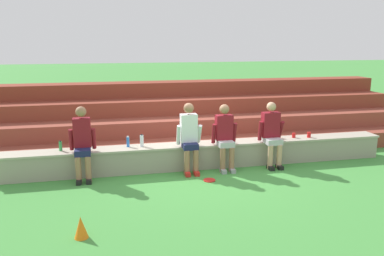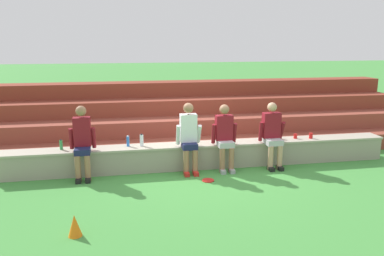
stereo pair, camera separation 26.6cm
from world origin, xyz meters
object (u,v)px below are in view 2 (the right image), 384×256
person_center (225,136)px  water_bottle_mid_right (142,140)px  person_right_of_center (272,133)px  sports_cone (75,226)px  water_bottle_near_left (61,145)px  person_left_of_center (189,136)px  frisbee (208,180)px  person_far_left (82,140)px  plastic_cup_middle (295,136)px  plastic_cup_left_end (280,136)px  water_bottle_mid_left (128,141)px  plastic_cup_right_end (311,136)px

person_center → water_bottle_mid_right: bearing=170.5°
person_right_of_center → sports_cone: person_right_of_center is taller
person_center → water_bottle_near_left: person_center is taller
person_left_of_center → frisbee: bearing=-66.1°
person_far_left → plastic_cup_middle: person_far_left is taller
plastic_cup_left_end → sports_cone: size_ratio=0.39×
plastic_cup_middle → person_far_left: bearing=-176.8°
water_bottle_mid_right → plastic_cup_middle: 3.42m
water_bottle_mid_left → plastic_cup_middle: 3.70m
frisbee → water_bottle_near_left: bearing=161.9°
plastic_cup_left_end → person_right_of_center: bearing=-134.1°
person_center → plastic_cup_left_end: 1.39m
person_left_of_center → person_center: size_ratio=1.04×
sports_cone → water_bottle_mid_left: bearing=73.2°
plastic_cup_middle → frisbee: plastic_cup_middle is taller
person_far_left → plastic_cup_middle: 4.59m
person_center → person_right_of_center: 1.04m
plastic_cup_right_end → water_bottle_near_left: bearing=179.2°
person_center → water_bottle_near_left: (-3.31, 0.31, -0.12)m
water_bottle_mid_right → plastic_cup_middle: (3.42, 0.01, -0.07)m
person_far_left → sports_cone: (0.06, -2.45, -0.60)m
plastic_cup_middle → plastic_cup_left_end: plastic_cup_left_end is taller
person_right_of_center → plastic_cup_middle: person_right_of_center is taller
person_center → water_bottle_mid_right: 1.73m
water_bottle_near_left → plastic_cup_left_end: 4.66m
plastic_cup_right_end → sports_cone: (-4.86, -2.64, -0.43)m
plastic_cup_left_end → sports_cone: bearing=-146.8°
water_bottle_near_left → plastic_cup_right_end: (5.37, -0.08, -0.04)m
frisbee → plastic_cup_middle: bearing=22.3°
water_bottle_near_left → frisbee: water_bottle_near_left is taller
person_left_of_center → sports_cone: 3.21m
person_left_of_center → plastic_cup_left_end: bearing=8.7°
person_far_left → water_bottle_mid_left: (0.88, 0.28, -0.13)m
water_bottle_mid_right → plastic_cup_right_end: bearing=-0.8°
plastic_cup_left_end → frisbee: plastic_cup_left_end is taller
person_far_left → person_left_of_center: 2.11m
person_right_of_center → plastic_cup_left_end: bearing=45.9°
water_bottle_near_left → water_bottle_mid_right: bearing=-1.0°
plastic_cup_middle → person_center: bearing=-170.3°
person_right_of_center → water_bottle_mid_left: size_ratio=6.08×
person_far_left → person_right_of_center: (3.91, -0.04, -0.02)m
person_left_of_center → person_right_of_center: bearing=0.2°
frisbee → sports_cone: 2.93m
person_left_of_center → person_right_of_center: 1.80m
person_left_of_center → plastic_cup_left_end: size_ratio=11.69×
person_left_of_center → plastic_cup_left_end: person_left_of_center is taller
person_far_left → person_right_of_center: size_ratio=1.03×
person_far_left → person_right_of_center: person_far_left is taller
water_bottle_near_left → water_bottle_mid_right: water_bottle_mid_right is taller
person_far_left → plastic_cup_left_end: (4.22, 0.27, -0.18)m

